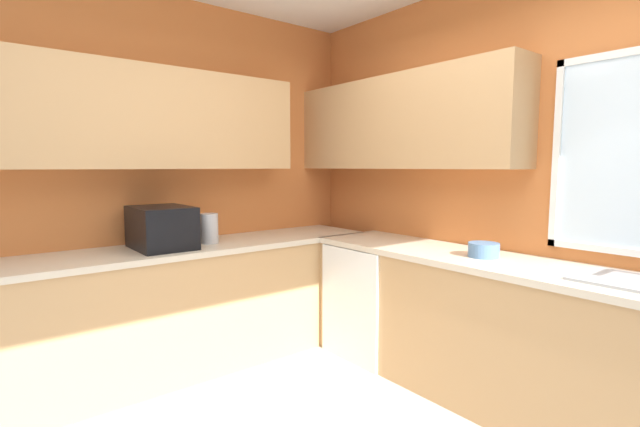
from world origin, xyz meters
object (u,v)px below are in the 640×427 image
(microwave, at_px, (162,227))
(bowl, at_px, (484,250))
(dishwasher, at_px, (376,299))
(kettle, at_px, (209,228))

(microwave, bearing_deg, bowl, 43.24)
(dishwasher, relative_size, kettle, 3.88)
(kettle, distance_m, bowl, 1.91)
(dishwasher, relative_size, bowl, 4.56)
(dishwasher, bearing_deg, microwave, -114.66)
(dishwasher, xyz_separation_m, microwave, (-0.66, -1.44, 0.62))
(microwave, height_order, bowl, microwave)
(kettle, bearing_deg, bowl, 36.12)
(microwave, xyz_separation_m, bowl, (1.56, 1.47, -0.10))
(dishwasher, bearing_deg, kettle, -120.33)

